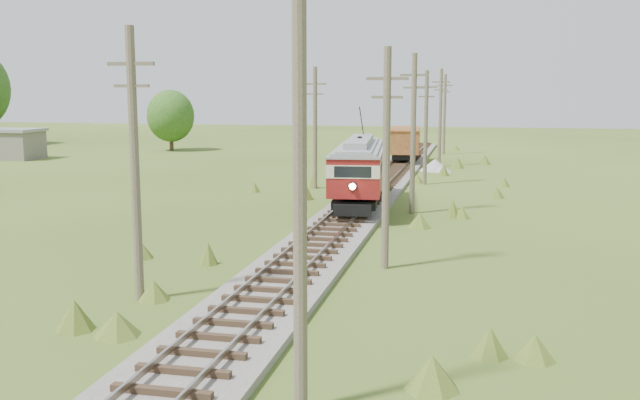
# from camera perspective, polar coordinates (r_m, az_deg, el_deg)

# --- Properties ---
(railbed_main) EXTENTS (3.60, 96.00, 0.57)m
(railbed_main) POSITION_cam_1_polar(r_m,az_deg,el_deg) (44.34, 3.57, -0.03)
(railbed_main) COLOR #605B54
(railbed_main) RESTS_ON ground
(streetcar) EXTENTS (3.97, 12.10, 5.48)m
(streetcar) POSITION_cam_1_polar(r_m,az_deg,el_deg) (42.05, 3.18, 2.76)
(streetcar) COLOR black
(streetcar) RESTS_ON ground
(gondola) EXTENTS (3.42, 8.70, 2.83)m
(gondola) POSITION_cam_1_polar(r_m,az_deg,el_deg) (68.77, 6.79, 4.65)
(gondola) COLOR black
(gondola) RESTS_ON ground
(gravel_pile) EXTENTS (2.87, 3.04, 1.04)m
(gravel_pile) POSITION_cam_1_polar(r_m,az_deg,el_deg) (62.80, 9.28, 2.74)
(gravel_pile) COLOR gray
(gravel_pile) RESTS_ON ground
(utility_pole_r_1) EXTENTS (0.30, 0.30, 8.80)m
(utility_pole_r_1) POSITION_cam_1_polar(r_m,az_deg,el_deg) (14.97, -1.61, -1.08)
(utility_pole_r_1) COLOR brown
(utility_pole_r_1) RESTS_ON ground
(utility_pole_r_2) EXTENTS (1.60, 0.30, 8.60)m
(utility_pole_r_2) POSITION_cam_1_polar(r_m,az_deg,el_deg) (27.63, 5.32, 3.47)
(utility_pole_r_2) COLOR brown
(utility_pole_r_2) RESTS_ON ground
(utility_pole_r_3) EXTENTS (1.60, 0.30, 9.00)m
(utility_pole_r_3) POSITION_cam_1_polar(r_m,az_deg,el_deg) (40.52, 7.47, 5.40)
(utility_pole_r_3) COLOR brown
(utility_pole_r_3) RESTS_ON ground
(utility_pole_r_4) EXTENTS (1.60, 0.30, 8.40)m
(utility_pole_r_4) POSITION_cam_1_polar(r_m,az_deg,el_deg) (53.50, 8.46, 5.85)
(utility_pole_r_4) COLOR brown
(utility_pole_r_4) RESTS_ON ground
(utility_pole_r_5) EXTENTS (1.60, 0.30, 8.90)m
(utility_pole_r_5) POSITION_cam_1_polar(r_m,az_deg,el_deg) (66.43, 9.60, 6.59)
(utility_pole_r_5) COLOR brown
(utility_pole_r_5) RESTS_ON ground
(utility_pole_r_6) EXTENTS (1.60, 0.30, 8.70)m
(utility_pole_r_6) POSITION_cam_1_polar(r_m,az_deg,el_deg) (79.42, 9.93, 6.85)
(utility_pole_r_6) COLOR brown
(utility_pole_r_6) RESTS_ON ground
(utility_pole_l_a) EXTENTS (1.60, 0.30, 9.00)m
(utility_pole_l_a) POSITION_cam_1_polar(r_m,az_deg,el_deg) (24.03, -14.61, 2.92)
(utility_pole_l_a) COLOR brown
(utility_pole_l_a) RESTS_ON ground
(utility_pole_l_b) EXTENTS (1.60, 0.30, 8.60)m
(utility_pole_l_b) POSITION_cam_1_polar(r_m,az_deg,el_deg) (50.62, -0.40, 5.90)
(utility_pole_l_b) COLOR brown
(utility_pole_l_b) RESTS_ON ground
(tree_mid_a) EXTENTS (5.46, 5.46, 7.03)m
(tree_mid_a) POSITION_cam_1_polar(r_m,az_deg,el_deg) (84.78, -11.86, 6.60)
(tree_mid_a) COLOR #38281C
(tree_mid_a) RESTS_ON ground
(shed) EXTENTS (6.40, 4.40, 3.10)m
(shed) POSITION_cam_1_polar(r_m,az_deg,el_deg) (79.64, -23.61, 4.16)
(shed) COLOR slate
(shed) RESTS_ON ground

